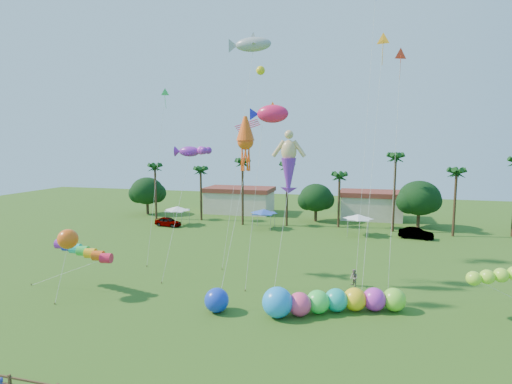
% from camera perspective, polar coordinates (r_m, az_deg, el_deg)
% --- Properties ---
extents(ground, '(160.00, 160.00, 0.00)m').
position_cam_1_polar(ground, '(26.42, -6.10, -22.45)').
color(ground, '#285116').
rests_on(ground, ground).
extents(tree_line, '(69.46, 8.91, 11.00)m').
position_cam_1_polar(tree_line, '(66.19, 10.68, -0.76)').
color(tree_line, '#3A2819').
rests_on(tree_line, ground).
extents(buildings_row, '(35.00, 7.00, 4.00)m').
position_cam_1_polar(buildings_row, '(73.19, 5.80, -1.75)').
color(buildings_row, beige).
rests_on(buildings_row, ground).
extents(tent_row, '(31.00, 4.00, 0.60)m').
position_cam_1_polar(tent_row, '(60.42, 0.98, -2.83)').
color(tent_row, white).
rests_on(tent_row, ground).
extents(car_a, '(4.59, 2.50, 1.48)m').
position_cam_1_polar(car_a, '(64.66, -12.46, -4.16)').
color(car_a, '#4C4C54').
rests_on(car_a, ground).
extents(car_b, '(4.75, 2.33, 1.50)m').
position_cam_1_polar(car_b, '(59.25, 21.89, -5.49)').
color(car_b, '#4C4C54').
rests_on(car_b, ground).
extents(spectator_b, '(0.93, 0.97, 1.57)m').
position_cam_1_polar(spectator_b, '(38.26, 13.81, -11.83)').
color(spectator_b, gray).
rests_on(spectator_b, ground).
extents(caterpillar_inflatable, '(10.94, 5.88, 2.30)m').
position_cam_1_polar(caterpillar_inflatable, '(32.15, 10.38, -15.08)').
color(caterpillar_inflatable, '#FF437D').
rests_on(caterpillar_inflatable, ground).
extents(blue_ball, '(1.89, 1.89, 1.89)m').
position_cam_1_polar(blue_ball, '(32.03, -5.64, -15.12)').
color(blue_ball, blue).
rests_on(blue_ball, ground).
extents(rainbow_tube, '(9.83, 1.03, 3.64)m').
position_cam_1_polar(rainbow_tube, '(37.90, -22.61, -8.54)').
color(rainbow_tube, '#F21A42').
rests_on(rainbow_tube, ground).
extents(green_worm, '(9.18, 3.24, 3.67)m').
position_cam_1_polar(green_worm, '(34.23, 28.66, -10.78)').
color(green_worm, '#A8F235').
rests_on(green_worm, ground).
extents(orange_ball_kite, '(1.76, 2.68, 5.85)m').
position_cam_1_polar(orange_ball_kite, '(37.12, -25.29, -6.10)').
color(orange_ball_kite, '#FF5D14').
rests_on(orange_ball_kite, ground).
extents(merman_kite, '(2.35, 4.24, 13.66)m').
position_cam_1_polar(merman_kite, '(36.07, 4.69, 3.69)').
color(merman_kite, '#DBB57C').
rests_on(merman_kite, ground).
extents(fish_kite, '(4.67, 5.36, 16.63)m').
position_cam_1_polar(fish_kite, '(37.55, 2.39, 11.09)').
color(fish_kite, '#EC1A51').
rests_on(fish_kite, ground).
extents(shark_kite, '(5.69, 7.61, 24.79)m').
position_cam_1_polar(shark_kite, '(46.79, -0.40, 20.32)').
color(shark_kite, '#969FA4').
rests_on(shark_kite, ground).
extents(squid_kite, '(2.47, 4.11, 15.22)m').
position_cam_1_polar(squid_kite, '(32.25, -1.52, 7.20)').
color(squid_kite, '#FF5414').
rests_on(squid_kite, ground).
extents(lobster_kite, '(3.85, 5.21, 12.92)m').
position_cam_1_polar(lobster_kite, '(40.03, -9.49, 5.72)').
color(lobster_kite, purple).
rests_on(lobster_kite, ground).
extents(delta_kite_red, '(1.21, 3.56, 20.89)m').
position_cam_1_polar(delta_kite_red, '(36.90, 19.93, 17.39)').
color(delta_kite_red, '#F5361B').
rests_on(delta_kite_red, ground).
extents(delta_kite_yellow, '(1.90, 5.25, 22.99)m').
position_cam_1_polar(delta_kite_yellow, '(40.31, 17.66, 19.55)').
color(delta_kite_yellow, orange).
rests_on(delta_kite_yellow, ground).
extents(delta_kite_green, '(1.06, 5.05, 19.13)m').
position_cam_1_polar(delta_kite_green, '(46.82, -12.93, 13.07)').
color(delta_kite_green, '#2EC657').
rests_on(delta_kite_green, ground).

